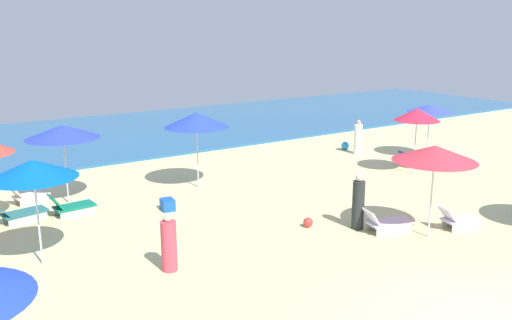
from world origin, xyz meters
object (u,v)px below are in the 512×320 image
Objects in this scene: lounge_chair_1_0 at (71,206)px; lounge_chair_7_0 at (458,220)px; beach_ball_2 at (345,146)px; beachgoer_2 at (358,138)px; umbrella_0 at (197,120)px; lounge_chair_2_0 at (21,213)px; umbrella_1 at (62,132)px; umbrella_4 at (33,169)px; beachgoer_1 at (169,245)px; beach_ball_1 at (308,222)px; umbrella_7 at (435,153)px; umbrella_6 at (417,115)px; umbrella_8 at (430,108)px; beachgoer_0 at (358,203)px; lounge_chair_6_0 at (414,159)px; cooler_box_0 at (168,205)px; lounge_chair_7_1 at (386,223)px; lounge_chair_1_1 at (28,196)px.

lounge_chair_1_0 is 1.05× the size of lounge_chair_7_0.
beachgoer_2 is at bearing -97.15° from beach_ball_2.
lounge_chair_2_0 is (-6.30, -0.26, -2.30)m from umbrella_0.
umbrella_1 is 0.99× the size of umbrella_4.
beach_ball_1 is at bearing 32.19° from beachgoer_1.
beach_ball_2 is (8.96, 1.67, -2.37)m from umbrella_0.
beach_ball_1 is at bearing -136.40° from lounge_chair_1_0.
umbrella_7 reaches higher than beach_ball_1.
beach_ball_1 is at bearing -162.35° from umbrella_6.
umbrella_1 is at bearing 169.99° from umbrella_0.
umbrella_8 is at bearing 39.94° from umbrella_7.
umbrella_8 is (2.69, 1.55, -0.16)m from umbrella_6.
beachgoer_1 is 4.78m from beach_ball_1.
umbrella_8 is 1.46× the size of beachgoer_0.
lounge_chair_7_0 is at bearing 148.11° from lounge_chair_6_0.
beachgoer_2 is (15.13, 0.96, 0.49)m from lounge_chair_2_0.
lounge_chair_7_0 reaches higher than cooler_box_0.
umbrella_7 is at bearing -128.75° from lounge_chair_7_1.
lounge_chair_6_0 is at bearing 20.84° from beach_ball_1.
lounge_chair_1_1 is 5.81m from umbrella_4.
lounge_chair_7_1 reaches higher than cooler_box_0.
lounge_chair_1_0 is 0.58× the size of umbrella_8.
umbrella_8 is at bearing -98.92° from lounge_chair_1_0.
umbrella_4 is 1.01× the size of umbrella_6.
lounge_chair_2_0 is 15.00m from umbrella_6.
lounge_chair_7_1 is at bearing -148.64° from lounge_chair_1_1.
umbrella_0 reaches higher than beach_ball_2.
umbrella_1 is at bearing 171.05° from umbrella_8.
beachgoer_2 is (0.58, 3.88, -1.71)m from umbrella_6.
beachgoer_2 is 1.13m from beach_ball_2.
lounge_chair_2_0 is 4.51m from cooler_box_0.
beachgoer_1 is (-3.88, -5.97, -1.89)m from umbrella_0.
beachgoer_1 reaches higher than lounge_chair_7_1.
umbrella_8 is (1.62, 0.68, 2.02)m from lounge_chair_6_0.
lounge_chair_1_1 is 4.47× the size of beach_ball_1.
umbrella_7 reaches higher than lounge_chair_2_0.
umbrella_7 is 4.19m from beach_ball_1.
lounge_chair_1_0 is 0.84× the size of beachgoer_0.
lounge_chair_6_0 is 1.13× the size of lounge_chair_7_0.
umbrella_6 reaches higher than beachgoer_1.
umbrella_4 is (-1.62, -3.38, 2.24)m from lounge_chair_1_0.
lounge_chair_1_1 is 11.10m from beachgoer_0.
umbrella_0 is 1.86× the size of lounge_chair_2_0.
lounge_chair_7_0 is 3.07m from beachgoer_0.
umbrella_7 is 8.54m from cooler_box_0.
lounge_chair_7_1 is (8.86, -6.82, 0.02)m from lounge_chair_2_0.
beach_ball_1 is at bearing -149.52° from lounge_chair_1_1.
lounge_chair_2_0 is 17.41m from umbrella_8.
lounge_chair_7_1 reaches higher than beach_ball_1.
beach_ball_2 is (13.55, 0.86, -2.29)m from umbrella_1.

